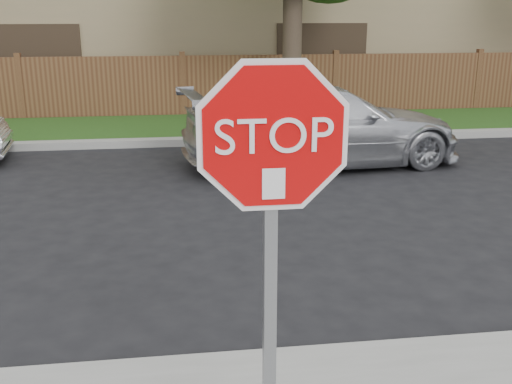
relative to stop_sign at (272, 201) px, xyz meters
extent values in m
plane|color=black|center=(-0.24, 1.48, -1.83)|extent=(90.00, 90.00, 0.00)
cube|color=gray|center=(-0.24, 9.63, -1.75)|extent=(70.00, 0.30, 0.15)
cube|color=#1E4714|center=(-0.24, 11.28, -1.77)|extent=(70.00, 3.00, 0.12)
cube|color=#502E1C|center=(-0.24, 12.88, -1.03)|extent=(70.00, 0.12, 1.60)
cube|color=tan|center=(-0.24, 18.48, 1.17)|extent=(34.00, 8.00, 6.00)
cylinder|color=#382B21|center=(2.26, 11.18, 0.13)|extent=(0.44, 0.44, 3.92)
cube|color=gray|center=(0.00, 0.05, -0.58)|extent=(0.06, 0.06, 2.30)
cylinder|color=white|center=(0.00, -0.02, 0.32)|extent=(1.01, 0.02, 1.01)
cylinder|color=#BE0707|center=(0.00, -0.03, 0.32)|extent=(0.93, 0.02, 0.93)
cube|color=white|center=(0.00, -0.05, 0.10)|extent=(0.11, 0.00, 0.15)
imported|color=silver|center=(2.16, 7.65, -1.10)|extent=(5.27, 2.72, 1.46)
camera|label=1|loc=(-0.44, -2.71, 0.88)|focal=42.00mm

